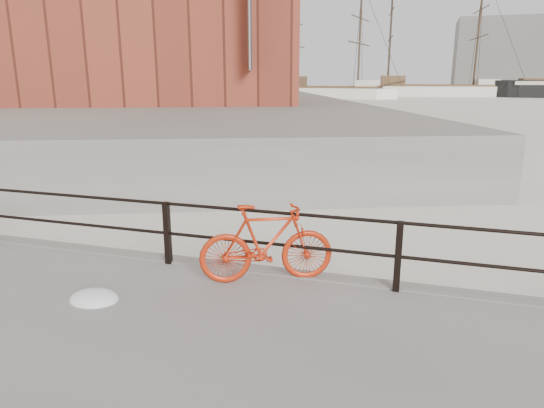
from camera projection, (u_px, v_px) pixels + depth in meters
The scene contains 10 objects.
far_quay at pixel (202, 91), 83.62m from camera, with size 24.00×150.00×1.80m, color gray.
bicycle at pixel (267, 243), 6.87m from camera, with size 1.91×0.28×1.15m, color red.
schooner_mid at pixel (429, 96), 84.89m from camera, with size 31.66×13.40×22.53m, color silver, non-canonical shape.
schooner_left at pixel (323, 98), 77.76m from camera, with size 24.88×11.31×18.85m, color white, non-canonical shape.
workboat_near at pixel (167, 114), 43.10m from camera, with size 11.86×3.95×7.00m, color black, non-canonical shape.
workboat_far at pixel (136, 108), 52.65m from camera, with size 11.87×4.10×7.00m, color black, non-canonical shape.
apartment_cream at pixel (182, 12), 70.90m from camera, with size 20.00×15.00×21.20m, color beige.
apartment_grey at pixel (192, 22), 91.85m from camera, with size 22.00×15.00×23.20m, color #ADACA7.
apartment_brick at pixel (200, 37), 114.26m from camera, with size 24.00×15.00×21.20m, color brown.
industrial_west at pixel (519, 55), 127.48m from camera, with size 32.00×18.00×18.00m, color gray.
Camera 1 is at (-3.33, -6.55, 3.21)m, focal length 32.00 mm.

